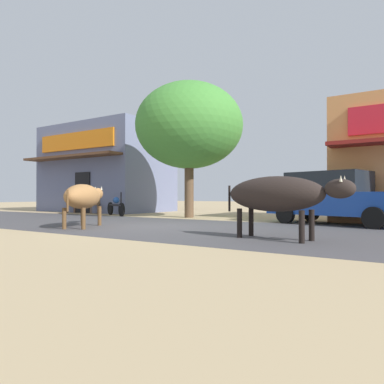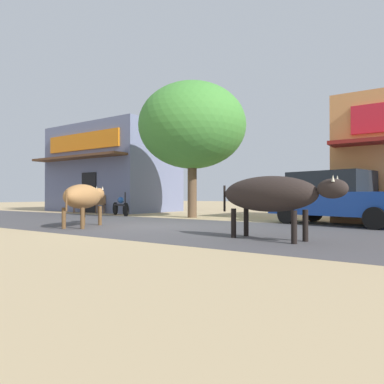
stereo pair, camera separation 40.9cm
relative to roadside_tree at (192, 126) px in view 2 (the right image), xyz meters
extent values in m
plane|color=tan|center=(1.29, -3.86, -3.73)|extent=(80.00, 80.00, 0.00)
cube|color=#454346|center=(1.29, -3.86, -3.73)|extent=(72.00, 5.90, 0.00)
cube|color=slate|center=(-7.30, 2.51, -1.32)|extent=(6.92, 4.32, 4.82)
cube|color=orange|center=(-7.30, 0.28, 0.03)|extent=(5.53, 0.10, 0.90)
cube|color=brown|center=(-7.30, -0.11, -0.84)|extent=(6.64, 0.90, 0.12)
cube|color=black|center=(-6.78, 0.31, -2.68)|extent=(1.10, 0.06, 2.10)
cylinder|color=brown|center=(0.00, 0.00, -2.57)|extent=(0.37, 0.37, 2.32)
ellipsoid|color=#428835|center=(0.00, 0.00, 0.01)|extent=(4.37, 4.37, 3.49)
cube|color=#1A43A2|center=(5.77, -0.42, -3.08)|extent=(4.42, 2.60, 0.70)
cube|color=#1E2328|center=(5.47, -0.35, -2.41)|extent=(2.58, 2.02, 0.64)
cylinder|color=black|center=(6.88, -1.55, -3.43)|extent=(0.63, 0.32, 0.60)
cylinder|color=black|center=(4.67, 0.70, -3.43)|extent=(0.63, 0.32, 0.60)
cylinder|color=black|center=(4.27, -0.89, -3.43)|extent=(0.63, 0.32, 0.60)
cylinder|color=black|center=(-2.88, -0.89, -3.44)|extent=(0.56, 0.32, 0.58)
cylinder|color=black|center=(-4.18, -0.28, -3.44)|extent=(0.56, 0.32, 0.58)
cylinder|color=black|center=(-3.53, -0.58, -3.26)|extent=(1.34, 0.70, 0.10)
ellipsoid|color=#1E4C99|center=(-3.48, -0.60, -3.04)|extent=(0.61, 0.46, 0.28)
cylinder|color=black|center=(-2.94, -0.86, -2.99)|extent=(0.06, 0.06, 0.60)
ellipsoid|color=#9C6B3D|center=(-0.10, -5.34, -2.86)|extent=(1.56, 2.05, 0.70)
ellipsoid|color=#9C6B3D|center=(-0.66, -4.27, -2.77)|extent=(0.51, 0.63, 0.36)
cone|color=beige|center=(-0.77, -4.27, -2.59)|extent=(0.06, 0.06, 0.12)
cone|color=beige|center=(-0.60, -4.18, -2.59)|extent=(0.06, 0.06, 0.12)
cylinder|color=brown|center=(-0.62, -4.91, -3.44)|extent=(0.11, 0.11, 0.57)
cylinder|color=brown|center=(-0.16, -4.66, -3.44)|extent=(0.11, 0.11, 0.57)
cylinder|color=brown|center=(-0.04, -6.01, -3.44)|extent=(0.11, 0.11, 0.57)
cylinder|color=brown|center=(0.42, -5.77, -3.44)|extent=(0.11, 0.11, 0.57)
cylinder|color=brown|center=(0.37, -6.23, -2.96)|extent=(0.05, 0.05, 0.56)
ellipsoid|color=#2B221E|center=(5.40, -5.09, -2.80)|extent=(2.20, 0.96, 0.73)
ellipsoid|color=#2B221E|center=(6.70, -5.28, -2.71)|extent=(0.59, 0.36, 0.36)
cone|color=beige|center=(6.76, -5.18, -2.53)|extent=(0.06, 0.06, 0.12)
cone|color=beige|center=(6.73, -5.38, -2.53)|extent=(0.06, 0.06, 0.12)
cylinder|color=black|center=(6.11, -4.96, -3.42)|extent=(0.11, 0.11, 0.62)
cylinder|color=black|center=(6.05, -5.42, -3.42)|extent=(0.11, 0.11, 0.62)
cylinder|color=black|center=(4.75, -4.76, -3.42)|extent=(0.11, 0.11, 0.62)
cylinder|color=black|center=(4.68, -5.22, -3.42)|extent=(0.11, 0.11, 0.62)
cylinder|color=black|center=(4.30, -4.93, -2.90)|extent=(0.05, 0.05, 0.58)
cube|color=brown|center=(-5.57, 0.05, -3.28)|extent=(0.61, 0.61, 0.05)
cube|color=brown|center=(-5.69, 0.21, -3.03)|extent=(0.38, 0.29, 0.44)
cylinder|color=brown|center=(-5.33, 0.01, -3.51)|extent=(0.04, 0.04, 0.43)
cylinder|color=brown|center=(-5.61, -0.20, -3.51)|extent=(0.04, 0.04, 0.43)
cylinder|color=brown|center=(-5.53, 0.29, -3.51)|extent=(0.04, 0.04, 0.43)
cylinder|color=brown|center=(-5.82, 0.09, -3.51)|extent=(0.04, 0.04, 0.43)
cube|color=brown|center=(-7.34, 0.04, -3.28)|extent=(0.62, 0.62, 0.05)
cube|color=brown|center=(-7.47, 0.18, -3.03)|extent=(0.35, 0.33, 0.44)
cylinder|color=brown|center=(-7.09, 0.03, -3.51)|extent=(0.04, 0.04, 0.43)
cylinder|color=brown|center=(-7.35, -0.21, -3.51)|extent=(0.04, 0.04, 0.43)
cylinder|color=brown|center=(-7.33, 0.29, -3.51)|extent=(0.04, 0.04, 0.43)
cylinder|color=brown|center=(-7.59, 0.05, -3.51)|extent=(0.04, 0.04, 0.43)
camera|label=1|loc=(7.92, -12.17, -2.83)|focal=33.45mm
camera|label=2|loc=(8.26, -11.94, -2.83)|focal=33.45mm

